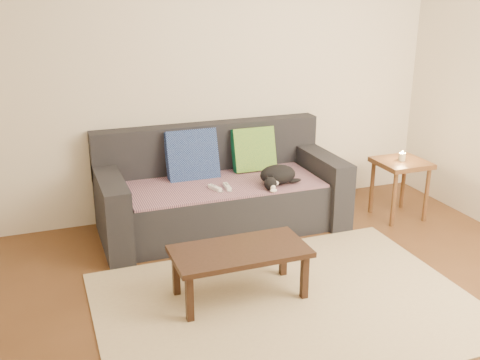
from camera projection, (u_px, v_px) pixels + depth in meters
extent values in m
plane|color=brown|center=(297.00, 317.00, 3.65)|extent=(4.50, 4.50, 0.00)
cube|color=beige|center=(204.00, 74.00, 4.99)|extent=(4.50, 0.04, 2.60)
cube|color=#232328|center=(223.00, 207.00, 4.91)|extent=(1.70, 0.78, 0.42)
cube|color=#232328|center=(208.00, 147.00, 5.12)|extent=(2.10, 0.18, 0.45)
cube|color=#232328|center=(112.00, 212.00, 4.57)|extent=(0.20, 0.90, 0.60)
cube|color=#232328|center=(320.00, 185.00, 5.19)|extent=(0.20, 0.90, 0.60)
cube|color=#3A2545|center=(223.00, 184.00, 4.82)|extent=(1.66, 0.74, 0.02)
cube|color=#101944|center=(192.00, 156.00, 4.92)|extent=(0.45, 0.24, 0.47)
cube|color=#0D5735|center=(254.00, 149.00, 5.11)|extent=(0.39, 0.20, 0.41)
ellipsoid|color=black|center=(278.00, 175.00, 4.76)|extent=(0.35, 0.29, 0.16)
sphere|color=black|center=(270.00, 183.00, 4.63)|extent=(0.13, 0.13, 0.11)
sphere|color=white|center=(273.00, 187.00, 4.59)|extent=(0.05, 0.05, 0.05)
ellipsoid|color=black|center=(295.00, 181.00, 4.78)|extent=(0.13, 0.06, 0.04)
cube|color=white|center=(215.00, 188.00, 4.64)|extent=(0.08, 0.15, 0.03)
cube|color=white|center=(227.00, 187.00, 4.67)|extent=(0.05, 0.15, 0.03)
cube|color=brown|center=(401.00, 163.00, 5.08)|extent=(0.44, 0.44, 0.04)
cylinder|color=brown|center=(394.00, 200.00, 4.95)|extent=(0.04, 0.04, 0.50)
cylinder|color=brown|center=(426.00, 195.00, 5.07)|extent=(0.04, 0.04, 0.50)
cylinder|color=brown|center=(372.00, 187.00, 5.26)|extent=(0.04, 0.04, 0.50)
cylinder|color=brown|center=(403.00, 183.00, 5.38)|extent=(0.04, 0.04, 0.50)
cylinder|color=beige|center=(402.00, 157.00, 5.06)|extent=(0.06, 0.06, 0.07)
sphere|color=#FFBF59|center=(403.00, 152.00, 5.04)|extent=(0.02, 0.02, 0.02)
cube|color=tan|center=(287.00, 305.00, 3.78)|extent=(2.50, 1.80, 0.01)
cube|color=black|center=(240.00, 251.00, 3.77)|extent=(0.92, 0.46, 0.04)
cube|color=black|center=(190.00, 299.00, 3.55)|extent=(0.05, 0.05, 0.33)
cube|color=black|center=(304.00, 277.00, 3.81)|extent=(0.05, 0.05, 0.33)
cube|color=black|center=(176.00, 274.00, 3.85)|extent=(0.05, 0.05, 0.33)
cube|color=black|center=(283.00, 255.00, 4.12)|extent=(0.05, 0.05, 0.33)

